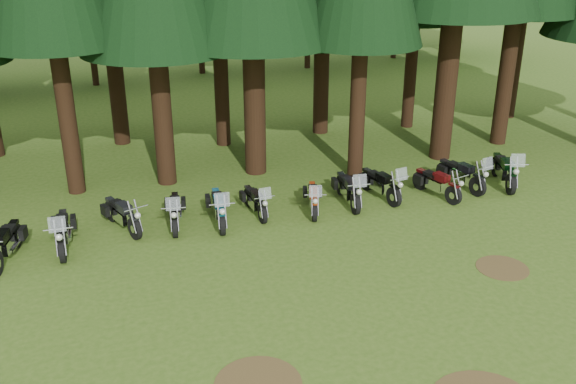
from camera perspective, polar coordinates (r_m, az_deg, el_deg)
name	(u,v)px	position (r m, az deg, el deg)	size (l,w,h in m)	color
ground	(356,306)	(15.85, 6.02, -10.07)	(120.00, 120.00, 0.00)	#355516
decid_3	(92,3)	(37.43, -17.04, 15.79)	(6.12, 5.95, 7.65)	black
dirt_patch_0	(258,384)	(13.50, -2.68, -16.67)	(1.80, 1.80, 0.01)	#4C3D1E
dirt_patch_1	(502,268)	(18.28, 18.51, -6.41)	(1.40, 1.40, 0.01)	#4C3D1E
motorcycle_0	(5,244)	(19.09, -23.84, -4.29)	(0.85, 2.35, 1.48)	black
motorcycle_1	(63,233)	(19.18, -19.39, -3.44)	(0.45, 2.37, 1.49)	black
motorcycle_2	(122,216)	(19.83, -14.51, -2.04)	(0.94, 2.14, 0.91)	black
motorcycle_3	(175,212)	(19.72, -10.01, -1.77)	(0.62, 2.21, 1.39)	black
motorcycle_4	(219,209)	(19.69, -6.17, -1.49)	(0.55, 2.35, 1.47)	black
motorcycle_5	(255,202)	(20.23, -2.93, -0.89)	(0.42, 2.02, 1.27)	black
motorcycle_6	(313,199)	(20.41, 2.27, -0.63)	(0.84, 2.05, 1.30)	black
motorcycle_7	(348,190)	(21.01, 5.38, 0.15)	(0.53, 2.32, 1.46)	black
motorcycle_8	(380,185)	(21.59, 8.21, 0.63)	(0.66, 2.29, 1.44)	black
motorcycle_9	(437,184)	(22.06, 13.07, 0.67)	(0.71, 2.13, 0.88)	black
motorcycle_10	(461,175)	(22.95, 15.13, 1.46)	(0.79, 2.33, 1.47)	black
motorcycle_11	(504,171)	(23.69, 18.66, 1.79)	(1.07, 2.45, 1.57)	black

